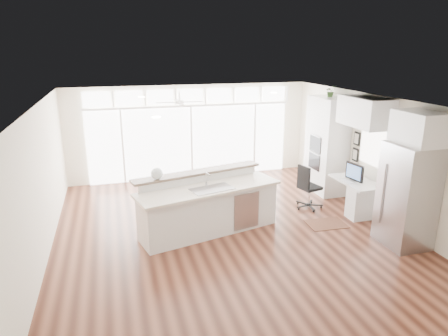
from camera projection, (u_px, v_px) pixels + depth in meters
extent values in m
cube|color=#421E14|center=(230.00, 233.00, 8.29)|extent=(7.00, 8.00, 0.02)
cube|color=white|center=(231.00, 103.00, 7.51)|extent=(7.00, 8.00, 0.02)
cube|color=white|center=(191.00, 132.00, 11.58)|extent=(7.00, 0.04, 2.70)
cube|color=white|center=(340.00, 279.00, 4.22)|extent=(7.00, 0.04, 2.70)
cube|color=white|center=(39.00, 187.00, 6.98)|extent=(0.04, 8.00, 2.70)
cube|color=white|center=(382.00, 158.00, 8.82)|extent=(0.04, 8.00, 2.70)
cube|color=white|center=(191.00, 142.00, 11.62)|extent=(5.80, 0.06, 2.08)
cube|color=white|center=(190.00, 96.00, 11.23)|extent=(5.90, 0.06, 0.40)
cube|color=white|center=(373.00, 146.00, 9.03)|extent=(0.04, 0.85, 0.85)
cube|color=white|center=(179.00, 98.00, 10.02)|extent=(1.16, 1.16, 0.32)
cube|color=white|center=(228.00, 102.00, 7.70)|extent=(3.40, 3.00, 0.02)
cube|color=white|center=(326.00, 145.00, 10.42)|extent=(0.64, 1.20, 2.50)
cube|color=white|center=(355.00, 196.00, 9.28)|extent=(0.72, 1.30, 0.76)
cube|color=white|center=(365.00, 112.00, 8.72)|extent=(0.64, 1.30, 0.64)
cube|color=#A2A1A6|center=(407.00, 196.00, 7.58)|extent=(0.76, 0.90, 2.00)
cube|color=white|center=(420.00, 128.00, 7.22)|extent=(0.64, 0.90, 0.60)
cube|color=black|center=(356.00, 147.00, 9.64)|extent=(0.06, 0.22, 0.80)
cube|color=white|center=(209.00, 205.00, 8.20)|extent=(3.19, 1.83, 1.19)
cube|color=#371A11|center=(326.00, 224.00, 8.71)|extent=(0.85, 0.64, 0.01)
cube|color=black|center=(310.00, 187.00, 9.45)|extent=(0.66, 0.63, 1.06)
sphere|color=silver|center=(157.00, 174.00, 7.87)|extent=(0.31, 0.31, 0.24)
cube|color=black|center=(355.00, 172.00, 9.09)|extent=(0.18, 0.53, 0.44)
cube|color=silver|center=(347.00, 181.00, 9.10)|extent=(0.14, 0.33, 0.02)
imported|color=#355A26|center=(331.00, 92.00, 10.03)|extent=(0.27, 0.30, 0.23)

